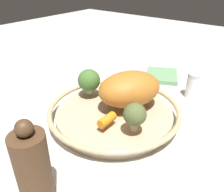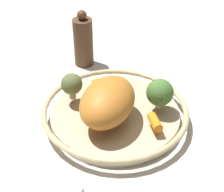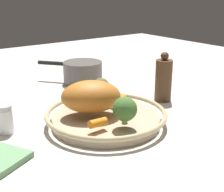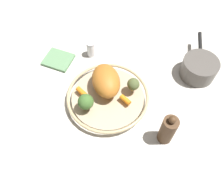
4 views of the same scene
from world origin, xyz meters
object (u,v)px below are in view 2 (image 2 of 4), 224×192
object	(u,v)px
baby_carrot_left	(155,122)
broccoli_floret_large	(160,93)
serving_bowl	(115,113)
pepper_mill	(83,41)
baby_carrot_back	(97,87)
broccoli_floret_edge	(72,84)
roast_chicken_piece	(108,102)

from	to	relation	value
baby_carrot_left	broccoli_floret_large	distance (m)	0.07
serving_bowl	pepper_mill	size ratio (longest dim) A/B	2.04
baby_carrot_back	broccoli_floret_edge	xyz separation A→B (m)	(-0.06, -0.02, 0.03)
broccoli_floret_large	pepper_mill	size ratio (longest dim) A/B	0.42
baby_carrot_left	baby_carrot_back	bearing A→B (deg)	125.77
broccoli_floret_large	broccoli_floret_edge	distance (m)	0.20
baby_carrot_back	broccoli_floret_large	world-z (taller)	broccoli_floret_large
baby_carrot_back	broccoli_floret_large	bearing A→B (deg)	-32.31
baby_carrot_back	broccoli_floret_large	size ratio (longest dim) A/B	0.67
serving_bowl	baby_carrot_back	size ratio (longest dim) A/B	7.16
pepper_mill	baby_carrot_back	bearing A→B (deg)	-85.76
broccoli_floret_edge	pepper_mill	size ratio (longest dim) A/B	0.39
baby_carrot_back	baby_carrot_left	world-z (taller)	same
baby_carrot_back	pepper_mill	xyz separation A→B (m)	(-0.01, 0.20, 0.02)
broccoli_floret_edge	baby_carrot_back	bearing A→B (deg)	17.60
baby_carrot_back	baby_carrot_left	xyz separation A→B (m)	(0.10, -0.14, -0.00)
broccoli_floret_edge	pepper_mill	xyz separation A→B (m)	(0.04, 0.21, -0.01)
baby_carrot_back	pepper_mill	size ratio (longest dim) A/B	0.28
baby_carrot_left	broccoli_floret_edge	bearing A→B (deg)	142.56
serving_bowl	roast_chicken_piece	bearing A→B (deg)	-122.72
roast_chicken_piece	baby_carrot_left	xyz separation A→B (m)	(0.09, -0.04, -0.03)
roast_chicken_piece	baby_carrot_back	distance (m)	0.11
baby_carrot_left	broccoli_floret_edge	size ratio (longest dim) A/B	0.74
broccoli_floret_large	broccoli_floret_edge	bearing A→B (deg)	161.62
serving_bowl	baby_carrot_back	distance (m)	0.08
roast_chicken_piece	pepper_mill	world-z (taller)	pepper_mill
roast_chicken_piece	baby_carrot_back	xyz separation A→B (m)	(-0.01, 0.10, -0.03)
serving_bowl	roast_chicken_piece	world-z (taller)	roast_chicken_piece
baby_carrot_back	broccoli_floret_large	xyz separation A→B (m)	(0.13, -0.08, 0.03)
roast_chicken_piece	broccoli_floret_edge	bearing A→B (deg)	130.37
roast_chicken_piece	pepper_mill	bearing A→B (deg)	94.81
baby_carrot_left	pepper_mill	size ratio (longest dim) A/B	0.29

